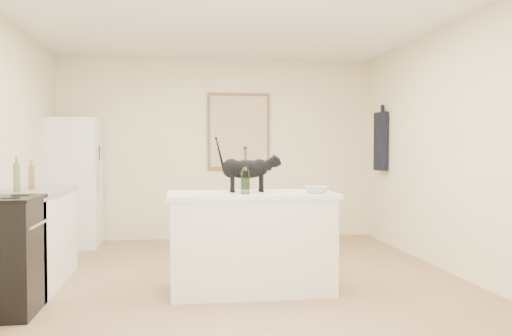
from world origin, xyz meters
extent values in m
plane|color=#A07E55|center=(0.00, 0.00, 0.00)|extent=(5.50, 5.50, 0.00)
plane|color=white|center=(0.00, 0.00, 2.60)|extent=(5.50, 5.50, 0.00)
plane|color=beige|center=(0.00, 2.75, 1.30)|extent=(4.50, 0.00, 4.50)
plane|color=beige|center=(0.00, -2.75, 1.30)|extent=(4.50, 0.00, 4.50)
plane|color=beige|center=(2.25, 0.00, 1.30)|extent=(0.00, 5.50, 5.50)
cube|color=white|center=(0.10, -0.20, 0.43)|extent=(1.44, 0.67, 0.86)
cube|color=white|center=(0.10, -0.20, 0.88)|extent=(1.50, 0.70, 0.04)
cube|color=white|center=(-1.95, 0.30, 0.43)|extent=(0.60, 1.40, 0.86)
cube|color=gray|center=(-1.95, 0.30, 0.88)|extent=(0.62, 1.44, 0.04)
cube|color=white|center=(-1.95, 2.35, 0.85)|extent=(0.68, 0.68, 1.70)
cube|color=brown|center=(0.30, 2.72, 1.55)|extent=(0.90, 0.03, 1.10)
cube|color=beige|center=(0.30, 2.70, 1.55)|extent=(0.82, 0.00, 1.02)
cube|color=black|center=(2.19, 2.05, 1.40)|extent=(0.08, 0.34, 0.80)
cylinder|color=#265020|center=(0.03, -0.34, 1.08)|extent=(0.08, 0.08, 0.36)
imported|color=white|center=(0.67, -0.36, 0.93)|extent=(0.32, 0.32, 0.06)
cube|color=silver|center=(-1.60, 2.41, 1.25)|extent=(0.04, 0.14, 0.18)
cylinder|color=brown|center=(-1.98, 0.50, 1.01)|extent=(0.06, 0.06, 0.23)
cylinder|color=#32591E|center=(-2.00, 0.09, 1.03)|extent=(0.06, 0.06, 0.27)
camera|label=1|loc=(-0.53, -4.96, 1.29)|focal=37.40mm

